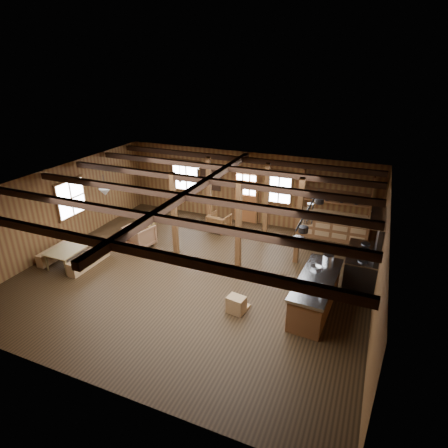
% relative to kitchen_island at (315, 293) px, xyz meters
% --- Properties ---
extents(room, '(10.04, 9.04, 2.84)m').
position_rel_kitchen_island_xyz_m(room, '(-3.60, 0.28, 0.92)').
color(room, black).
rests_on(room, ground).
extents(ceiling_joists, '(9.80, 8.82, 0.18)m').
position_rel_kitchen_island_xyz_m(ceiling_joists, '(-3.60, 0.46, 2.20)').
color(ceiling_joists, black).
rests_on(ceiling_joists, ceiling).
extents(timber_posts, '(3.95, 2.35, 2.80)m').
position_rel_kitchen_island_xyz_m(timber_posts, '(-3.08, 2.36, 0.92)').
color(timber_posts, '#4F2D16').
rests_on(timber_posts, floor).
extents(back_door, '(1.02, 0.08, 2.15)m').
position_rel_kitchen_island_xyz_m(back_door, '(-3.60, 4.73, 0.40)').
color(back_door, brown).
rests_on(back_door, floor).
extents(window_back_left, '(1.32, 0.06, 1.32)m').
position_rel_kitchen_island_xyz_m(window_back_left, '(-6.20, 4.74, 1.12)').
color(window_back_left, white).
rests_on(window_back_left, wall_back).
extents(window_back_right, '(1.02, 0.06, 1.32)m').
position_rel_kitchen_island_xyz_m(window_back_right, '(-2.30, 4.74, 1.12)').
color(window_back_right, white).
rests_on(window_back_right, wall_back).
extents(window_left, '(0.14, 1.24, 1.32)m').
position_rel_kitchen_island_xyz_m(window_left, '(-8.56, 0.78, 1.12)').
color(window_left, white).
rests_on(window_left, wall_back).
extents(notice_boards, '(1.08, 0.03, 0.90)m').
position_rel_kitchen_island_xyz_m(notice_boards, '(-5.10, 4.74, 1.16)').
color(notice_boards, beige).
rests_on(notice_boards, wall_back).
extents(back_counter, '(2.55, 0.60, 2.45)m').
position_rel_kitchen_island_xyz_m(back_counter, '(-0.20, 4.48, 0.12)').
color(back_counter, brown).
rests_on(back_counter, floor).
extents(pendant_lamps, '(1.86, 2.36, 0.66)m').
position_rel_kitchen_island_xyz_m(pendant_lamps, '(-5.85, 1.28, 1.77)').
color(pendant_lamps, '#2C2C2E').
rests_on(pendant_lamps, ceiling).
extents(pot_rack, '(0.37, 3.00, 0.39)m').
position_rel_kitchen_island_xyz_m(pot_rack, '(-0.45, 0.52, 1.83)').
color(pot_rack, '#2C2C2E').
rests_on(pot_rack, ceiling).
extents(kitchen_island, '(1.02, 2.55, 1.20)m').
position_rel_kitchen_island_xyz_m(kitchen_island, '(0.00, 0.00, 0.00)').
color(kitchen_island, brown).
rests_on(kitchen_island, floor).
extents(step_stool, '(0.55, 0.43, 0.45)m').
position_rel_kitchen_island_xyz_m(step_stool, '(-1.82, -0.90, -0.25)').
color(step_stool, '#996B45').
rests_on(step_stool, floor).
extents(commercial_range, '(0.89, 1.75, 2.15)m').
position_rel_kitchen_island_xyz_m(commercial_range, '(1.04, 1.72, 0.20)').
color(commercial_range, '#2C2C2E').
rests_on(commercial_range, floor).
extents(dining_table, '(0.93, 1.65, 0.57)m').
position_rel_kitchen_island_xyz_m(dining_table, '(-7.50, -0.49, -0.19)').
color(dining_table, olive).
rests_on(dining_table, floor).
extents(bench_wall, '(0.27, 1.46, 0.40)m').
position_rel_kitchen_island_xyz_m(bench_wall, '(-8.25, -0.49, -0.28)').
color(bench_wall, '#996B45').
rests_on(bench_wall, floor).
extents(bench_aisle, '(0.30, 1.60, 0.44)m').
position_rel_kitchen_island_xyz_m(bench_aisle, '(-6.92, -0.49, -0.26)').
color(bench_aisle, '#996B45').
rests_on(bench_aisle, floor).
extents(armchair_a, '(0.92, 0.93, 0.65)m').
position_rel_kitchen_island_xyz_m(armchair_a, '(-6.39, 1.86, -0.15)').
color(armchair_a, brown).
rests_on(armchair_a, floor).
extents(armchair_b, '(0.82, 0.84, 0.68)m').
position_rel_kitchen_island_xyz_m(armchair_b, '(-4.20, 3.49, -0.14)').
color(armchair_b, brown).
rests_on(armchair_b, floor).
extents(armchair_c, '(1.01, 1.03, 0.79)m').
position_rel_kitchen_island_xyz_m(armchair_c, '(-6.22, 1.28, -0.09)').
color(armchair_c, brown).
rests_on(armchair_c, floor).
extents(counter_pot, '(0.30, 0.30, 0.18)m').
position_rel_kitchen_island_xyz_m(counter_pot, '(0.12, 1.00, 0.55)').
color(counter_pot, silver).
rests_on(counter_pot, kitchen_island).
extents(bowl, '(0.36, 0.36, 0.07)m').
position_rel_kitchen_island_xyz_m(bowl, '(-0.11, 0.45, 0.50)').
color(bowl, silver).
rests_on(bowl, kitchen_island).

